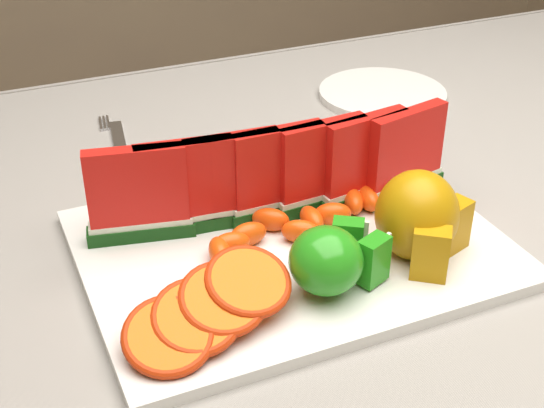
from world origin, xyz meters
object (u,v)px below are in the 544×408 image
(pear_cluster, at_px, (420,218))
(apple_cluster, at_px, (332,259))
(platter, at_px, (291,247))
(side_plate, at_px, (382,93))
(fork, at_px, (119,149))

(pear_cluster, bearing_deg, apple_cluster, -169.72)
(platter, bearing_deg, pear_cluster, -31.41)
(apple_cluster, height_order, side_plate, apple_cluster)
(pear_cluster, relative_size, fork, 0.55)
(platter, height_order, fork, platter)
(apple_cluster, xyz_separation_m, side_plate, (0.28, 0.38, -0.04))
(platter, distance_m, pear_cluster, 0.13)
(side_plate, distance_m, fork, 0.38)
(apple_cluster, bearing_deg, platter, 90.69)
(pear_cluster, xyz_separation_m, side_plate, (0.18, 0.36, -0.05))
(platter, distance_m, fork, 0.30)
(pear_cluster, bearing_deg, platter, 148.59)
(apple_cluster, height_order, pear_cluster, pear_cluster)
(side_plate, bearing_deg, pear_cluster, -116.34)
(platter, xyz_separation_m, side_plate, (0.28, 0.30, -0.00))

